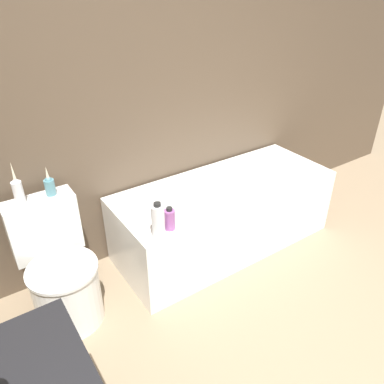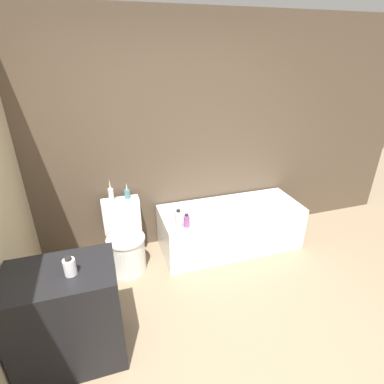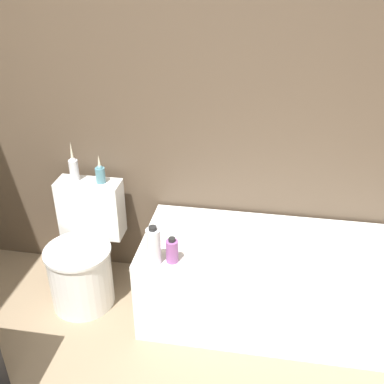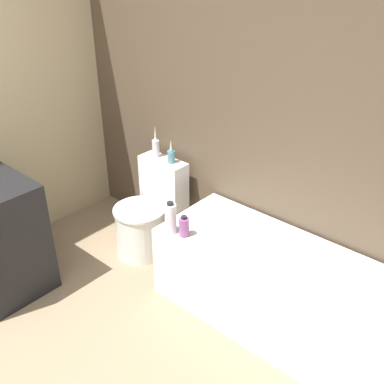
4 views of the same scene
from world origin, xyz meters
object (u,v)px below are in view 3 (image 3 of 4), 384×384
(shampoo_bottle_short, at_px, (172,251))
(vase_gold, at_px, (74,168))
(bathtub, at_px, (284,283))
(vase_silver, at_px, (100,173))
(toilet, at_px, (84,256))
(shampoo_bottle_tall, at_px, (154,246))

(shampoo_bottle_short, bearing_deg, vase_gold, 147.41)
(vase_gold, height_order, shampoo_bottle_short, vase_gold)
(bathtub, relative_size, vase_gold, 6.48)
(bathtub, height_order, vase_gold, vase_gold)
(vase_silver, bearing_deg, shampoo_bottle_short, -39.76)
(shampoo_bottle_short, bearing_deg, toilet, 158.43)
(vase_silver, bearing_deg, vase_gold, 178.39)
(shampoo_bottle_tall, bearing_deg, bathtub, 20.58)
(vase_gold, bearing_deg, shampoo_bottle_tall, -37.99)
(vase_gold, xyz_separation_m, shampoo_bottle_tall, (0.62, -0.48, -0.18))
(toilet, distance_m, shampoo_bottle_short, 0.74)
(bathtub, xyz_separation_m, vase_gold, (-1.33, 0.22, 0.55))
(shampoo_bottle_tall, bearing_deg, vase_silver, 133.13)
(toilet, relative_size, shampoo_bottle_short, 4.85)
(shampoo_bottle_tall, bearing_deg, toilet, 152.66)
(bathtub, xyz_separation_m, shampoo_bottle_tall, (-0.71, -0.27, 0.37))
(bathtub, bearing_deg, shampoo_bottle_short, -158.88)
(bathtub, distance_m, toilet, 1.25)
(bathtub, height_order, shampoo_bottle_short, shampoo_bottle_short)
(toilet, distance_m, shampoo_bottle_tall, 0.69)
(vase_silver, height_order, shampoo_bottle_short, vase_silver)
(bathtub, distance_m, shampoo_bottle_short, 0.74)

